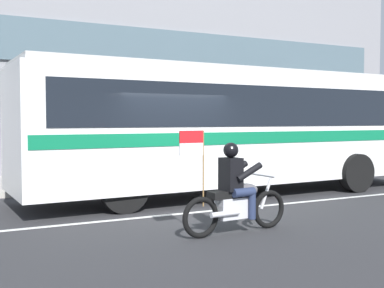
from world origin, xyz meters
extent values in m
plane|color=#2B2B2D|center=(0.00, 0.00, 0.00)|extent=(60.00, 60.00, 0.00)
cube|color=#A39E93|center=(0.00, 5.10, 0.07)|extent=(28.00, 3.80, 0.15)
cube|color=silver|center=(0.00, -0.60, 0.00)|extent=(26.60, 0.14, 0.01)
cube|color=#4C606B|center=(0.00, 6.96, 4.57)|extent=(25.76, 0.10, 1.40)
cube|color=white|center=(2.37, 1.20, 1.73)|extent=(11.34, 3.03, 2.70)
cube|color=black|center=(2.37, 1.20, 2.28)|extent=(10.45, 3.03, 0.96)
cube|color=#0F7247|center=(2.37, 1.20, 1.53)|extent=(11.12, 3.05, 0.28)
cube|color=silver|center=(2.37, 1.20, 3.14)|extent=(11.11, 2.89, 0.16)
cylinder|color=black|center=(-1.12, 0.02, 0.52)|extent=(1.04, 0.30, 1.04)
cylinder|color=black|center=(5.46, 0.02, 0.52)|extent=(1.04, 0.30, 1.04)
torus|color=black|center=(0.73, -2.51, 0.34)|extent=(0.69, 0.14, 0.69)
torus|color=black|center=(-0.71, -2.63, 0.34)|extent=(0.69, 0.14, 0.69)
cube|color=silver|center=(-0.04, -2.57, 0.44)|extent=(0.66, 0.33, 0.36)
ellipsoid|color=#59565B|center=(0.21, -2.56, 0.72)|extent=(0.50, 0.32, 0.24)
cube|color=black|center=(-0.24, -2.59, 0.69)|extent=(0.58, 0.30, 0.12)
cylinder|color=silver|center=(0.67, -2.52, 0.65)|extent=(0.28, 0.08, 0.58)
cylinder|color=silver|center=(0.59, -2.53, 0.96)|extent=(0.09, 0.64, 0.04)
cylinder|color=silver|center=(-0.33, -2.76, 0.39)|extent=(0.56, 0.13, 0.09)
cube|color=black|center=(-0.11, -2.58, 1.02)|extent=(0.31, 0.38, 0.56)
sphere|color=black|center=(-0.11, -2.58, 1.44)|extent=(0.26, 0.26, 0.26)
cylinder|color=#232D4C|center=(0.02, -2.39, 0.72)|extent=(0.43, 0.18, 0.15)
cylinder|color=#232D4C|center=(0.20, -2.38, 0.48)|extent=(0.13, 0.13, 0.46)
cylinder|color=#232D4C|center=(0.04, -2.75, 0.72)|extent=(0.43, 0.18, 0.15)
cylinder|color=#232D4C|center=(0.22, -2.73, 0.48)|extent=(0.13, 0.13, 0.46)
cylinder|color=black|center=(0.11, -2.36, 1.06)|extent=(0.52, 0.15, 0.32)
cylinder|color=black|center=(0.15, -2.76, 1.06)|extent=(0.52, 0.15, 0.32)
cylinder|color=olive|center=(-0.66, -2.62, 1.15)|extent=(0.02, 0.02, 1.25)
cube|color=red|center=(-0.89, -2.64, 1.68)|extent=(0.44, 0.05, 0.20)
cube|color=white|center=(-0.89, -2.64, 1.47)|extent=(0.44, 0.05, 0.20)
cylinder|color=red|center=(0.52, 3.63, 0.44)|extent=(0.22, 0.22, 0.58)
sphere|color=red|center=(0.52, 3.63, 0.80)|extent=(0.20, 0.20, 0.20)
cylinder|color=red|center=(0.52, 3.49, 0.47)|extent=(0.09, 0.10, 0.09)
camera|label=1|loc=(-4.42, -9.61, 1.94)|focal=45.45mm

